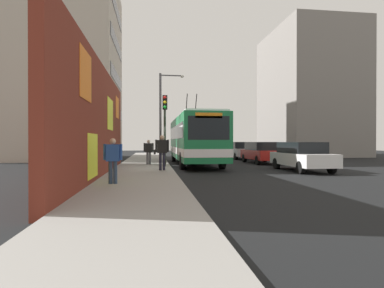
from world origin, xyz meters
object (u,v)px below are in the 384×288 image
object	(u,v)px
parked_car_white	(302,156)
pedestrian_near_wall	(113,157)
traffic_light	(165,118)
parked_car_red	(261,152)
parked_car_black	(224,148)
city_bus	(194,138)
street_lamp	(163,110)
parked_car_silver	(240,150)
pedestrian_midblock	(149,150)
pedestrian_at_curb	(162,149)

from	to	relation	value
parked_car_white	pedestrian_near_wall	distance (m)	10.71
parked_car_white	traffic_light	size ratio (longest dim) A/B	1.08
parked_car_white	parked_car_red	distance (m)	6.23
parked_car_red	parked_car_white	bearing A→B (deg)	180.00
parked_car_black	city_bus	bearing A→B (deg)	158.37
traffic_light	street_lamp	distance (m)	6.07
parked_car_white	parked_car_red	world-z (taller)	same
city_bus	traffic_light	size ratio (longest dim) A/B	2.71
city_bus	parked_car_silver	size ratio (longest dim) A/B	2.51
pedestrian_midblock	traffic_light	distance (m)	2.76
parked_car_white	traffic_light	bearing A→B (deg)	72.10
pedestrian_midblock	street_lamp	xyz separation A→B (m)	(4.25, -1.09, 3.01)
city_bus	pedestrian_near_wall	distance (m)	11.30
traffic_light	parked_car_silver	bearing A→B (deg)	-37.29
pedestrian_near_wall	street_lamp	xyz separation A→B (m)	(13.39, -2.22, 3.01)
city_bus	pedestrian_midblock	xyz separation A→B (m)	(-1.29, 3.12, -0.79)
pedestrian_near_wall	city_bus	bearing A→B (deg)	-22.14
parked_car_white	traffic_light	distance (m)	8.02
parked_car_white	parked_car_black	xyz separation A→B (m)	(18.51, -0.00, 0.00)
parked_car_red	parked_car_silver	xyz separation A→B (m)	(5.79, 0.00, -0.00)
parked_car_red	pedestrian_midblock	xyz separation A→B (m)	(-2.13, 8.32, 0.22)
traffic_light	street_lamp	xyz separation A→B (m)	(5.97, -0.12, 1.09)
parked_car_black	pedestrian_at_curb	bearing A→B (deg)	157.85
pedestrian_near_wall	traffic_light	xyz separation A→B (m)	(7.42, -2.10, 1.92)
parked_car_white	street_lamp	size ratio (longest dim) A/B	0.67
pedestrian_at_curb	pedestrian_midblock	world-z (taller)	pedestrian_at_curb
city_bus	pedestrian_at_curb	world-z (taller)	city_bus
pedestrian_at_curb	pedestrian_midblock	bearing A→B (deg)	9.54
parked_car_white	parked_car_black	world-z (taller)	same
parked_car_silver	pedestrian_at_curb	size ratio (longest dim) A/B	2.56
parked_car_white	pedestrian_near_wall	size ratio (longest dim) A/B	2.91
parked_car_red	pedestrian_at_curb	size ratio (longest dim) A/B	2.66
parked_car_red	parked_car_black	world-z (taller)	same
parked_car_red	pedestrian_at_curb	xyz separation A→B (m)	(-6.40, 7.60, 0.37)
parked_car_red	pedestrian_midblock	distance (m)	8.59
city_bus	parked_car_silver	xyz separation A→B (m)	(6.63, -5.20, -1.01)
parked_car_red	street_lamp	bearing A→B (deg)	73.69
city_bus	parked_car_black	bearing A→B (deg)	-21.63
pedestrian_at_curb	traffic_light	xyz separation A→B (m)	(2.54, -0.25, 1.78)
city_bus	parked_car_white	xyz separation A→B (m)	(-5.39, -5.20, -1.01)
city_bus	pedestrian_midblock	bearing A→B (deg)	112.52
parked_car_white	pedestrian_at_curb	world-z (taller)	pedestrian_at_curb
parked_car_white	street_lamp	bearing A→B (deg)	40.90
parked_car_red	pedestrian_near_wall	size ratio (longest dim) A/B	3.01
street_lamp	parked_car_silver	bearing A→B (deg)	-63.04
parked_car_white	street_lamp	world-z (taller)	street_lamp
parked_car_black	traffic_light	bearing A→B (deg)	155.51
city_bus	parked_car_white	world-z (taller)	city_bus
parked_car_black	pedestrian_at_curb	xyz separation A→B (m)	(-18.67, 7.60, 0.37)
parked_car_black	traffic_light	size ratio (longest dim) A/B	1.15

